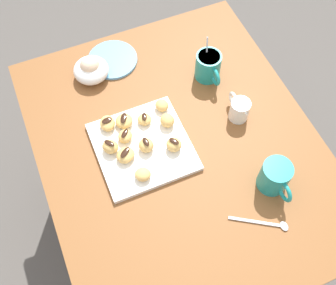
% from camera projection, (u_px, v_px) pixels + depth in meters
% --- Properties ---
extents(ground_plane, '(8.00, 8.00, 0.00)m').
position_uv_depth(ground_plane, '(175.00, 224.00, 1.86)').
color(ground_plane, '#514C47').
extents(dining_table, '(1.01, 0.82, 0.74)m').
position_uv_depth(dining_table, '(178.00, 166.00, 1.33)').
color(dining_table, brown).
rests_on(dining_table, ground_plane).
extents(pastry_plate_square, '(0.27, 0.27, 0.02)m').
position_uv_depth(pastry_plate_square, '(143.00, 147.00, 1.21)').
color(pastry_plate_square, white).
rests_on(pastry_plate_square, dining_table).
extents(coffee_mug_teal_left, '(0.12, 0.08, 0.14)m').
position_uv_depth(coffee_mug_teal_left, '(208.00, 66.00, 1.30)').
color(coffee_mug_teal_left, teal).
rests_on(coffee_mug_teal_left, dining_table).
extents(coffee_mug_teal_right, '(0.12, 0.08, 0.10)m').
position_uv_depth(coffee_mug_teal_right, '(275.00, 176.00, 1.11)').
color(coffee_mug_teal_right, teal).
rests_on(coffee_mug_teal_right, dining_table).
extents(cream_pitcher_white, '(0.10, 0.06, 0.07)m').
position_uv_depth(cream_pitcher_white, '(239.00, 109.00, 1.23)').
color(cream_pitcher_white, white).
rests_on(cream_pitcher_white, dining_table).
extents(ice_cream_bowl, '(0.11, 0.11, 0.09)m').
position_uv_depth(ice_cream_bowl, '(91.00, 69.00, 1.31)').
color(ice_cream_bowl, white).
rests_on(ice_cream_bowl, dining_table).
extents(saucer_sky_left, '(0.17, 0.17, 0.01)m').
position_uv_depth(saucer_sky_left, '(113.00, 60.00, 1.37)').
color(saucer_sky_left, '#66A8DB').
rests_on(saucer_sky_left, dining_table).
extents(loose_spoon_near_saucer, '(0.10, 0.14, 0.01)m').
position_uv_depth(loose_spoon_near_saucer, '(266.00, 223.00, 1.10)').
color(loose_spoon_near_saucer, silver).
rests_on(loose_spoon_near_saucer, dining_table).
extents(beignet_0, '(0.06, 0.06, 0.03)m').
position_uv_depth(beignet_0, '(144.00, 120.00, 1.23)').
color(beignet_0, '#E5B260').
rests_on(beignet_0, pastry_plate_square).
extents(chocolate_drizzle_0, '(0.03, 0.02, 0.00)m').
position_uv_depth(chocolate_drizzle_0, '(144.00, 117.00, 1.21)').
color(chocolate_drizzle_0, black).
rests_on(chocolate_drizzle_0, beignet_0).
extents(beignet_1, '(0.07, 0.07, 0.03)m').
position_uv_depth(beignet_1, '(124.00, 121.00, 1.22)').
color(beignet_1, '#E5B260').
rests_on(beignet_1, pastry_plate_square).
extents(chocolate_drizzle_1, '(0.04, 0.03, 0.00)m').
position_uv_depth(chocolate_drizzle_1, '(124.00, 118.00, 1.21)').
color(chocolate_drizzle_1, black).
rests_on(chocolate_drizzle_1, beignet_1).
extents(beignet_2, '(0.05, 0.05, 0.03)m').
position_uv_depth(beignet_2, '(161.00, 106.00, 1.25)').
color(beignet_2, '#E5B260').
rests_on(beignet_2, pastry_plate_square).
extents(beignet_3, '(0.05, 0.05, 0.04)m').
position_uv_depth(beignet_3, '(146.00, 145.00, 1.18)').
color(beignet_3, '#E5B260').
rests_on(beignet_3, pastry_plate_square).
extents(chocolate_drizzle_3, '(0.03, 0.02, 0.00)m').
position_uv_depth(chocolate_drizzle_3, '(146.00, 142.00, 1.16)').
color(chocolate_drizzle_3, black).
rests_on(chocolate_drizzle_3, beignet_3).
extents(beignet_4, '(0.06, 0.06, 0.03)m').
position_uv_depth(beignet_4, '(107.00, 123.00, 1.22)').
color(beignet_4, '#E5B260').
rests_on(beignet_4, pastry_plate_square).
extents(chocolate_drizzle_4, '(0.02, 0.03, 0.00)m').
position_uv_depth(chocolate_drizzle_4, '(107.00, 120.00, 1.20)').
color(chocolate_drizzle_4, black).
rests_on(chocolate_drizzle_4, beignet_4).
extents(beignet_5, '(0.06, 0.06, 0.03)m').
position_uv_depth(beignet_5, '(125.00, 136.00, 1.20)').
color(beignet_5, '#E5B260').
rests_on(beignet_5, pastry_plate_square).
extents(chocolate_drizzle_5, '(0.03, 0.03, 0.00)m').
position_uv_depth(chocolate_drizzle_5, '(125.00, 133.00, 1.18)').
color(chocolate_drizzle_5, black).
rests_on(chocolate_drizzle_5, beignet_5).
extents(beignet_6, '(0.06, 0.06, 0.04)m').
position_uv_depth(beignet_6, '(174.00, 145.00, 1.18)').
color(beignet_6, '#E5B260').
rests_on(beignet_6, pastry_plate_square).
extents(chocolate_drizzle_6, '(0.03, 0.03, 0.00)m').
position_uv_depth(chocolate_drizzle_6, '(174.00, 141.00, 1.16)').
color(chocolate_drizzle_6, black).
rests_on(chocolate_drizzle_6, beignet_6).
extents(beignet_7, '(0.06, 0.07, 0.03)m').
position_uv_depth(beignet_7, '(126.00, 155.00, 1.17)').
color(beignet_7, '#E5B260').
rests_on(beignet_7, pastry_plate_square).
extents(chocolate_drizzle_7, '(0.04, 0.04, 0.00)m').
position_uv_depth(chocolate_drizzle_7, '(125.00, 152.00, 1.15)').
color(chocolate_drizzle_7, black).
rests_on(chocolate_drizzle_7, beignet_7).
extents(beignet_8, '(0.06, 0.06, 0.03)m').
position_uv_depth(beignet_8, '(143.00, 174.00, 1.14)').
color(beignet_8, '#E5B260').
rests_on(beignet_8, pastry_plate_square).
extents(beignet_9, '(0.06, 0.06, 0.04)m').
position_uv_depth(beignet_9, '(110.00, 147.00, 1.17)').
color(beignet_9, '#E5B260').
rests_on(beignet_9, pastry_plate_square).
extents(chocolate_drizzle_9, '(0.04, 0.03, 0.00)m').
position_uv_depth(chocolate_drizzle_9, '(109.00, 143.00, 1.16)').
color(chocolate_drizzle_9, black).
rests_on(chocolate_drizzle_9, beignet_9).
extents(beignet_10, '(0.05, 0.05, 0.04)m').
position_uv_depth(beignet_10, '(167.00, 120.00, 1.22)').
color(beignet_10, '#E5B260').
rests_on(beignet_10, pastry_plate_square).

